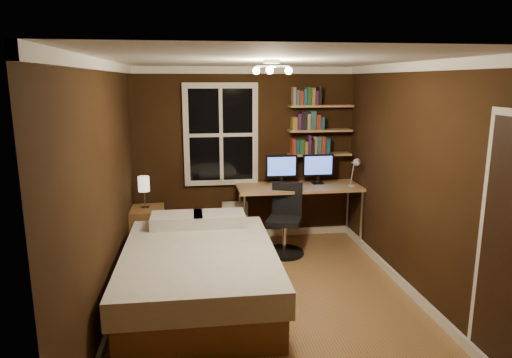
{
  "coord_description": "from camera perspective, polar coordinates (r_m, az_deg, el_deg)",
  "views": [
    {
      "loc": [
        -0.75,
        -4.43,
        2.31
      ],
      "look_at": [
        -0.07,
        0.45,
        1.24
      ],
      "focal_mm": 32.0,
      "sensor_mm": 36.0,
      "label": 1
    }
  ],
  "objects": [
    {
      "name": "floor",
      "position": [
        5.05,
        1.54,
        -15.01
      ],
      "size": [
        4.2,
        4.2,
        0.0
      ],
      "primitive_type": "plane",
      "color": "brown",
      "rests_on": "ground"
    },
    {
      "name": "wall_back",
      "position": [
        6.65,
        -1.37,
        3.06
      ],
      "size": [
        3.2,
        0.04,
        2.5
      ],
      "primitive_type": "cube",
      "color": "black",
      "rests_on": "ground"
    },
    {
      "name": "wall_left",
      "position": [
        4.63,
        -18.3,
        -1.65
      ],
      "size": [
        0.04,
        4.2,
        2.5
      ],
      "primitive_type": "cube",
      "color": "black",
      "rests_on": "ground"
    },
    {
      "name": "wall_right",
      "position": [
        5.12,
        19.58,
        -0.44
      ],
      "size": [
        0.04,
        4.2,
        2.5
      ],
      "primitive_type": "cube",
      "color": "black",
      "rests_on": "ground"
    },
    {
      "name": "ceiling",
      "position": [
        4.49,
        1.73,
        14.64
      ],
      "size": [
        3.2,
        4.2,
        0.02
      ],
      "primitive_type": "cube",
      "color": "white",
      "rests_on": "wall_back"
    },
    {
      "name": "window",
      "position": [
        6.55,
        -4.4,
        5.53
      ],
      "size": [
        1.06,
        0.06,
        1.46
      ],
      "primitive_type": "cube",
      "color": "white",
      "rests_on": "wall_back"
    },
    {
      "name": "ceiling_fixture",
      "position": [
        4.39,
        1.95,
        13.39
      ],
      "size": [
        0.44,
        0.44,
        0.18
      ],
      "primitive_type": null,
      "color": "beige",
      "rests_on": "ceiling"
    },
    {
      "name": "bookshelf_lower",
      "position": [
        6.75,
        7.92,
        3.08
      ],
      "size": [
        0.92,
        0.22,
        0.03
      ],
      "primitive_type": "cube",
      "color": "tan",
      "rests_on": "wall_back"
    },
    {
      "name": "books_row_lower",
      "position": [
        6.73,
        7.95,
        4.17
      ],
      "size": [
        0.6,
        0.16,
        0.23
      ],
      "primitive_type": null,
      "color": "maroon",
      "rests_on": "bookshelf_lower"
    },
    {
      "name": "bookshelf_middle",
      "position": [
        6.7,
        8.0,
        6.03
      ],
      "size": [
        0.92,
        0.22,
        0.03
      ],
      "primitive_type": "cube",
      "color": "tan",
      "rests_on": "wall_back"
    },
    {
      "name": "books_row_middle",
      "position": [
        6.69,
        8.04,
        7.14
      ],
      "size": [
        0.42,
        0.16,
        0.23
      ],
      "primitive_type": null,
      "color": "navy",
      "rests_on": "bookshelf_middle"
    },
    {
      "name": "bookshelf_upper",
      "position": [
        6.67,
        8.09,
        9.02
      ],
      "size": [
        0.92,
        0.22,
        0.03
      ],
      "primitive_type": "cube",
      "color": "tan",
      "rests_on": "wall_back"
    },
    {
      "name": "books_row_upper",
      "position": [
        6.67,
        8.13,
        10.14
      ],
      "size": [
        0.48,
        0.16,
        0.23
      ],
      "primitive_type": null,
      "color": "#23532B",
      "rests_on": "bookshelf_upper"
    },
    {
      "name": "bed",
      "position": [
        4.95,
        -7.06,
        -11.64
      ],
      "size": [
        1.58,
        2.19,
        0.74
      ],
      "rotation": [
        0.0,
        0.0,
        -0.01
      ],
      "color": "brown",
      "rests_on": "ground"
    },
    {
      "name": "nightstand",
      "position": [
        6.41,
        -13.56,
        -6.26
      ],
      "size": [
        0.53,
        0.53,
        0.63
      ],
      "primitive_type": "cube",
      "rotation": [
        0.0,
        0.0,
        0.07
      ],
      "color": "brown",
      "rests_on": "ground"
    },
    {
      "name": "bedside_lamp",
      "position": [
        6.27,
        -13.8,
        -1.65
      ],
      "size": [
        0.15,
        0.15,
        0.43
      ],
      "primitive_type": null,
      "color": "#F0E7C8",
      "rests_on": "nightstand"
    },
    {
      "name": "radiator",
      "position": [
        6.76,
        -2.66,
        -5.24
      ],
      "size": [
        0.38,
        0.13,
        0.56
      ],
      "primitive_type": "cube",
      "color": "beige",
      "rests_on": "ground"
    },
    {
      "name": "desk",
      "position": [
        6.53,
        5.49,
        -1.33
      ],
      "size": [
        1.78,
        0.67,
        0.84
      ],
      "color": "tan",
      "rests_on": "ground"
    },
    {
      "name": "monitor_left",
      "position": [
        6.5,
        3.2,
        1.12
      ],
      "size": [
        0.45,
        0.12,
        0.43
      ],
      "primitive_type": null,
      "color": "black",
      "rests_on": "desk"
    },
    {
      "name": "monitor_right",
      "position": [
        6.63,
        7.75,
        1.24
      ],
      "size": [
        0.45,
        0.12,
        0.43
      ],
      "primitive_type": null,
      "color": "black",
      "rests_on": "desk"
    },
    {
      "name": "desk_lamp",
      "position": [
        6.49,
        12.21,
        0.89
      ],
      "size": [
        0.14,
        0.32,
        0.44
      ],
      "primitive_type": null,
      "color": "silver",
      "rests_on": "desk"
    },
    {
      "name": "office_chair",
      "position": [
        6.2,
        3.64,
        -6.11
      ],
      "size": [
        0.56,
        0.56,
        0.96
      ],
      "rotation": [
        0.0,
        0.0,
        -0.37
      ],
      "color": "black",
      "rests_on": "ground"
    }
  ]
}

